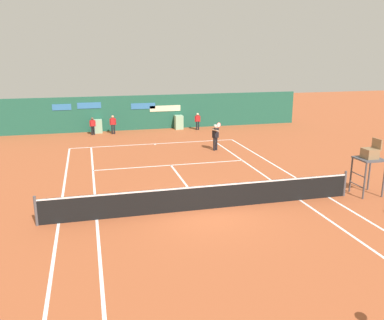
% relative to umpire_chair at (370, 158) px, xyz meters
% --- Properties ---
extents(ground_plane, '(80.00, 80.00, 0.01)m').
position_rel_umpire_chair_xyz_m(ground_plane, '(-7.01, 0.63, -1.58)').
color(ground_plane, '#A8512D').
extents(tennis_net, '(12.10, 0.10, 1.07)m').
position_rel_umpire_chair_xyz_m(tennis_net, '(-7.01, 0.05, -1.07)').
color(tennis_net, '#4C4C51').
rests_on(tennis_net, ground_plane).
extents(sponsor_back_wall, '(25.00, 1.02, 2.59)m').
position_rel_umpire_chair_xyz_m(sponsor_back_wall, '(-7.02, 17.03, -0.33)').
color(sponsor_back_wall, '#1E5642').
rests_on(sponsor_back_wall, ground_plane).
extents(umpire_chair, '(1.00, 1.00, 2.37)m').
position_rel_umpire_chair_xyz_m(umpire_chair, '(0.00, 0.00, 0.00)').
color(umpire_chair, '#47474C').
rests_on(umpire_chair, ground_plane).
extents(player_on_baseline, '(0.48, 0.81, 1.80)m').
position_rel_umpire_chair_xyz_m(player_on_baseline, '(-3.73, 9.06, -0.63)').
color(player_on_baseline, black).
rests_on(player_on_baseline, ground_plane).
extents(ball_kid_centre_post, '(0.43, 0.19, 1.29)m').
position_rel_umpire_chair_xyz_m(ball_kid_centre_post, '(-3.04, 15.75, -0.84)').
color(ball_kid_centre_post, black).
rests_on(ball_kid_centre_post, ground_plane).
extents(ball_kid_right_post, '(0.42, 0.20, 1.26)m').
position_rel_umpire_chair_xyz_m(ball_kid_right_post, '(-10.79, 15.75, -0.86)').
color(ball_kid_right_post, black).
rests_on(ball_kid_right_post, ground_plane).
extents(ball_kid_left_post, '(0.45, 0.20, 1.35)m').
position_rel_umpire_chair_xyz_m(ball_kid_left_post, '(-9.36, 15.75, -0.80)').
color(ball_kid_left_post, black).
rests_on(ball_kid_left_post, ground_plane).
extents(tennis_ball_mid_court, '(0.07, 0.07, 0.07)m').
position_rel_umpire_chair_xyz_m(tennis_ball_mid_court, '(-6.88, 2.50, -1.55)').
color(tennis_ball_mid_court, '#CCE033').
rests_on(tennis_ball_mid_court, ground_plane).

